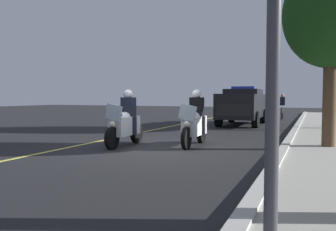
# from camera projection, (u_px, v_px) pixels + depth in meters

# --- Properties ---
(ground_plane) EXTENTS (80.00, 80.00, 0.00)m
(ground_plane) POSITION_uv_depth(u_px,v_px,m) (153.00, 148.00, 9.84)
(ground_plane) COLOR black
(curb_strip) EXTENTS (48.00, 0.24, 0.15)m
(curb_strip) POSITION_uv_depth(u_px,v_px,m) (281.00, 154.00, 8.42)
(curb_strip) COLOR #B7B5AD
(curb_strip) RESTS_ON ground
(lane_stripe_center) EXTENTS (48.00, 0.12, 0.01)m
(lane_stripe_center) POSITION_uv_depth(u_px,v_px,m) (87.00, 144.00, 10.77)
(lane_stripe_center) COLOR #E0D14C
(lane_stripe_center) RESTS_ON ground
(police_motorcycle_lead_left) EXTENTS (2.14, 0.57, 1.72)m
(police_motorcycle_lead_left) POSITION_uv_depth(u_px,v_px,m) (125.00, 123.00, 10.24)
(police_motorcycle_lead_left) COLOR black
(police_motorcycle_lead_left) RESTS_ON ground
(police_motorcycle_lead_right) EXTENTS (2.14, 0.57, 1.72)m
(police_motorcycle_lead_right) POSITION_uv_depth(u_px,v_px,m) (195.00, 123.00, 10.26)
(police_motorcycle_lead_right) COLOR black
(police_motorcycle_lead_right) RESTS_ON ground
(police_suv) EXTENTS (4.94, 2.15, 2.05)m
(police_suv) POSITION_uv_depth(u_px,v_px,m) (242.00, 105.00, 17.96)
(police_suv) COLOR black
(police_suv) RESTS_ON ground
(cyclist_background) EXTENTS (1.76, 0.32, 1.69)m
(cyclist_background) POSITION_uv_depth(u_px,v_px,m) (282.00, 107.00, 22.31)
(cyclist_background) COLOR black
(cyclist_background) RESTS_ON ground
(tree_mid_block) EXTENTS (2.64, 2.64, 5.22)m
(tree_mid_block) POSITION_uv_depth(u_px,v_px,m) (332.00, 15.00, 9.35)
(tree_mid_block) COLOR #4C3823
(tree_mid_block) RESTS_ON sidewalk_strip
(tree_far_back) EXTENTS (3.37, 3.37, 6.58)m
(tree_far_back) POSITION_uv_depth(u_px,v_px,m) (329.00, 23.00, 14.83)
(tree_far_back) COLOR #42301E
(tree_far_back) RESTS_ON sidewalk_strip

